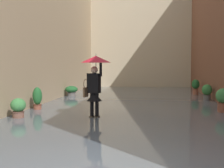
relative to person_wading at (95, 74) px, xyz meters
The scene contains 11 objects.
ground_plane 4.64m from the person_wading, 102.45° to the right, with size 60.00×60.00×0.00m, color gray.
flood_water 4.63m from the person_wading, 102.45° to the right, with size 8.51×26.05×0.07m, color slate.
building_facade_right 6.45m from the person_wading, 48.44° to the right, with size 2.04×24.05×8.87m.
building_facade_far 15.84m from the person_wading, 93.57° to the right, with size 11.31×1.80×11.52m, color beige.
person_wading is the anchor object (origin of this frame).
potted_plant_far_left 9.53m from the person_wading, 117.31° to the right, with size 0.45×0.45×0.95m.
potted_plant_far_right 3.13m from the person_wading, 31.11° to the right, with size 0.36×0.36×0.92m.
potted_plant_near_right 2.72m from the person_wading, ahead, with size 0.49×0.49×0.70m.
potted_plant_near_left 4.82m from the person_wading, 159.09° to the right, with size 0.54×0.54×0.93m.
potted_plant_mid_left 7.10m from the person_wading, 129.61° to the right, with size 0.49×0.49×0.84m.
potted_plant_mid_right 7.24m from the person_wading, 69.31° to the right, with size 0.70×0.70×0.62m.
Camera 1 is at (-0.87, 4.32, 1.78)m, focal length 50.37 mm.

